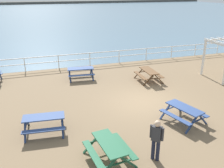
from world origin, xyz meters
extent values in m
cube|color=#846B4C|center=(0.00, 0.00, -0.10)|extent=(30.00, 24.00, 0.20)
cube|color=slate|center=(0.00, 52.75, 0.00)|extent=(142.00, 90.00, 0.01)
cube|color=#4C4C47|center=(0.00, 95.75, 0.00)|extent=(142.00, 6.00, 1.80)
cube|color=white|center=(0.00, 7.75, 1.05)|extent=(23.00, 0.06, 0.06)
cube|color=white|center=(0.00, 7.75, 0.58)|extent=(23.00, 0.05, 0.05)
cylinder|color=white|center=(-6.39, 7.75, 0.53)|extent=(0.07, 0.07, 1.05)
cylinder|color=white|center=(-3.83, 7.75, 0.53)|extent=(0.07, 0.07, 1.05)
cylinder|color=white|center=(-1.28, 7.75, 0.53)|extent=(0.07, 0.07, 1.05)
cylinder|color=white|center=(1.28, 7.75, 0.53)|extent=(0.07, 0.07, 1.05)
cylinder|color=white|center=(3.83, 7.75, 0.53)|extent=(0.07, 0.07, 1.05)
cylinder|color=white|center=(6.39, 7.75, 0.53)|extent=(0.07, 0.07, 1.05)
cylinder|color=white|center=(8.94, 7.75, 0.53)|extent=(0.07, 0.07, 1.05)
cylinder|color=white|center=(11.50, 7.75, 0.53)|extent=(0.07, 0.07, 1.05)
cube|color=navy|center=(-7.99, 6.09, 0.38)|extent=(0.10, 0.79, 0.79)
cube|color=navy|center=(-8.00, 5.72, 0.42)|extent=(0.10, 1.50, 0.04)
cube|color=#286B47|center=(-3.33, -4.16, 0.75)|extent=(0.90, 1.87, 0.05)
cube|color=#286B47|center=(-3.95, -4.23, 0.45)|extent=(0.47, 1.82, 0.04)
cube|color=#286B47|center=(-2.72, -4.09, 0.45)|extent=(0.47, 1.82, 0.04)
cube|color=#1E5035|center=(-3.79, -3.43, 0.38)|extent=(0.80, 0.17, 0.79)
cube|color=#1E5035|center=(-3.05, -3.34, 0.38)|extent=(0.80, 0.17, 0.79)
cube|color=#1E5035|center=(-3.42, -3.38, 0.42)|extent=(1.50, 0.23, 0.04)
cube|color=#1E5035|center=(-3.61, -4.98, 0.38)|extent=(0.80, 0.17, 0.79)
cube|color=#1E5035|center=(-2.87, -4.89, 0.38)|extent=(0.80, 0.17, 0.79)
cube|color=#1E5035|center=(-3.24, -4.93, 0.42)|extent=(1.50, 0.23, 0.04)
cube|color=#334C84|center=(-5.49, -1.42, 0.75)|extent=(1.86, 0.88, 0.05)
cube|color=#334C84|center=(-5.43, -0.80, 0.45)|extent=(1.82, 0.44, 0.04)
cube|color=#334C84|center=(-5.56, -2.04, 0.45)|extent=(1.82, 0.44, 0.04)
cube|color=navy|center=(-4.68, -1.13, 0.38)|extent=(0.16, 0.80, 0.79)
cube|color=navy|center=(-4.76, -1.87, 0.38)|extent=(0.16, 0.80, 0.79)
cube|color=navy|center=(-4.72, -1.50, 0.42)|extent=(0.21, 1.50, 0.04)
cube|color=navy|center=(-6.23, -0.97, 0.38)|extent=(0.16, 0.80, 0.79)
cube|color=navy|center=(-6.31, -1.71, 0.38)|extent=(0.16, 0.80, 0.79)
cube|color=navy|center=(-6.27, -1.34, 0.42)|extent=(0.21, 1.50, 0.04)
cube|color=brown|center=(1.76, 2.99, 0.75)|extent=(0.72, 1.81, 0.05)
cube|color=brown|center=(1.14, 3.00, 0.45)|extent=(0.28, 1.80, 0.04)
cube|color=brown|center=(2.38, 2.98, 0.45)|extent=(0.28, 1.80, 0.04)
cube|color=#50351E|center=(1.40, 3.77, 0.38)|extent=(0.79, 0.09, 0.79)
cube|color=#50351E|center=(2.15, 3.76, 0.38)|extent=(0.79, 0.09, 0.79)
cube|color=#50351E|center=(1.77, 3.77, 0.42)|extent=(1.50, 0.08, 0.04)
cube|color=#50351E|center=(1.38, 2.21, 0.38)|extent=(0.79, 0.09, 0.79)
cube|color=#50351E|center=(2.13, 2.20, 0.38)|extent=(0.79, 0.09, 0.79)
cube|color=#50351E|center=(1.75, 2.21, 0.42)|extent=(1.50, 0.08, 0.04)
cube|color=#334C84|center=(0.91, -2.57, 0.75)|extent=(1.19, 1.93, 0.05)
cube|color=#334C84|center=(0.31, -2.75, 0.45)|extent=(0.77, 1.80, 0.04)
cube|color=#334C84|center=(1.50, -2.39, 0.45)|extent=(0.77, 1.80, 0.04)
cube|color=navy|center=(0.32, -1.93, 0.38)|extent=(0.78, 0.31, 0.79)
cube|color=navy|center=(1.04, -1.71, 0.38)|extent=(0.78, 0.31, 0.79)
cube|color=navy|center=(0.68, -1.82, 0.42)|extent=(1.45, 0.49, 0.04)
cube|color=navy|center=(0.78, -3.42, 0.38)|extent=(0.78, 0.31, 0.79)
cube|color=navy|center=(1.49, -3.20, 0.38)|extent=(0.78, 0.31, 0.79)
cube|color=navy|center=(1.13, -3.31, 0.42)|extent=(1.45, 0.49, 0.04)
cube|color=#334C84|center=(-2.61, 4.90, 0.75)|extent=(1.86, 0.87, 0.05)
cube|color=#334C84|center=(-2.55, 5.52, 0.45)|extent=(1.82, 0.43, 0.04)
cube|color=#334C84|center=(-2.67, 4.28, 0.45)|extent=(1.82, 0.43, 0.04)
cube|color=navy|center=(-1.80, 5.20, 0.38)|extent=(0.16, 0.80, 0.79)
cube|color=navy|center=(-1.87, 4.45, 0.38)|extent=(0.16, 0.80, 0.79)
cube|color=navy|center=(-1.84, 4.82, 0.42)|extent=(0.20, 1.50, 0.04)
cube|color=navy|center=(-3.35, 5.35, 0.38)|extent=(0.16, 0.80, 0.79)
cube|color=navy|center=(-3.42, 4.60, 0.38)|extent=(0.16, 0.80, 0.79)
cube|color=navy|center=(-3.39, 4.97, 0.42)|extent=(0.20, 1.50, 0.04)
cylinder|color=#1E2338|center=(-1.74, -4.59, 0.42)|extent=(0.14, 0.14, 0.85)
cylinder|color=#1E2338|center=(-1.62, -4.72, 0.42)|extent=(0.14, 0.14, 0.85)
cube|color=#333338|center=(-1.68, -4.65, 1.14)|extent=(0.39, 0.40, 0.58)
cylinder|color=#333338|center=(-1.83, -4.49, 1.17)|extent=(0.09, 0.09, 0.52)
cylinder|color=#333338|center=(-1.53, -4.82, 1.17)|extent=(0.09, 0.09, 0.52)
sphere|color=beige|center=(-1.68, -4.65, 1.54)|extent=(0.23, 0.23, 0.23)
cube|color=white|center=(6.10, 2.96, 1.25)|extent=(0.12, 0.12, 2.50)
cube|color=white|center=(6.13, 1.86, 2.56)|extent=(0.19, 2.44, 0.12)
cube|color=white|center=(7.20, 2.99, 2.56)|extent=(2.44, 0.19, 0.12)
cube|color=white|center=(6.13, 1.86, 2.68)|extent=(0.15, 2.56, 0.04)
cube|color=white|center=(6.68, 1.87, 2.68)|extent=(0.15, 2.56, 0.04)
camera|label=1|loc=(-5.52, -11.26, 6.03)|focal=38.96mm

